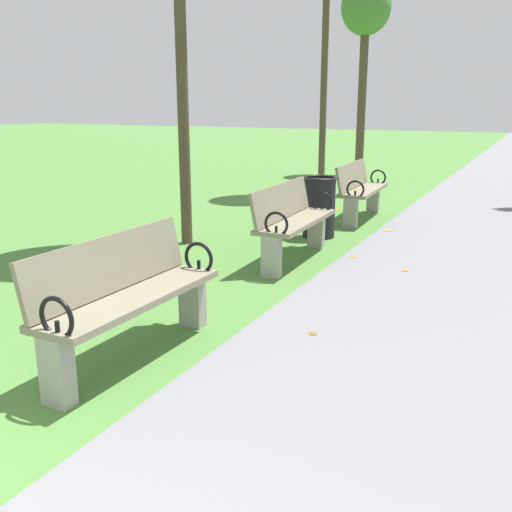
{
  "coord_description": "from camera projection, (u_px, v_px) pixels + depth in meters",
  "views": [
    {
      "loc": [
        2.05,
        -0.19,
        1.81
      ],
      "look_at": [
        -0.05,
        4.05,
        0.55
      ],
      "focal_mm": 40.45,
      "sensor_mm": 36.0,
      "label": 1
    }
  ],
  "objects": [
    {
      "name": "park_bench_3",
      "position": [
        292.0,
        220.0,
        6.73
      ],
      "size": [
        0.52,
        1.61,
        0.9
      ],
      "color": "gray",
      "rests_on": "ground"
    },
    {
      "name": "park_bench_4",
      "position": [
        360.0,
        189.0,
        9.14
      ],
      "size": [
        0.54,
        1.62,
        0.9
      ],
      "color": "gray",
      "rests_on": "ground"
    },
    {
      "name": "trash_bin",
      "position": [
        319.0,
        207.0,
        7.94
      ],
      "size": [
        0.48,
        0.48,
        0.84
      ],
      "color": "black",
      "rests_on": "ground"
    },
    {
      "name": "tree_4",
      "position": [
        366.0,
        15.0,
        14.3
      ],
      "size": [
        1.23,
        1.23,
        4.79
      ],
      "color": "#4C3D2D",
      "rests_on": "ground"
    },
    {
      "name": "scattered_leaves",
      "position": [
        265.0,
        293.0,
        5.63
      ],
      "size": [
        4.68,
        11.44,
        0.02
      ],
      "color": "#AD6B23",
      "rests_on": "ground"
    },
    {
      "name": "park_bench_2",
      "position": [
        127.0,
        295.0,
        4.1
      ],
      "size": [
        0.51,
        1.61,
        0.9
      ],
      "color": "gray",
      "rests_on": "ground"
    }
  ]
}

